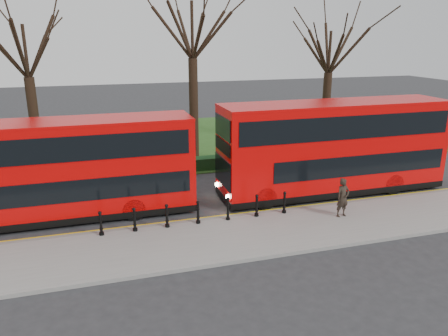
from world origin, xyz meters
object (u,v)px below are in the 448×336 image
object	(u,v)px
bollard_row	(198,213)
bus_lead	(66,170)
bus_rear	(334,148)
pedestrian	(343,198)

from	to	relation	value
bollard_row	bus_lead	bearing A→B (deg)	153.79
bus_rear	pedestrian	bearing A→B (deg)	-112.41
bollard_row	bus_rear	size ratio (longest dim) A/B	0.69
bus_rear	pedestrian	xyz separation A→B (m)	(-1.39, -3.37, -1.38)
bollard_row	pedestrian	bearing A→B (deg)	-9.73
bollard_row	bus_rear	bearing A→B (deg)	16.05
bollard_row	bus_rear	world-z (taller)	bus_rear
bus_rear	bollard_row	bearing A→B (deg)	-163.95
bus_lead	pedestrian	world-z (taller)	bus_lead
bollard_row	bus_rear	distance (m)	8.37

